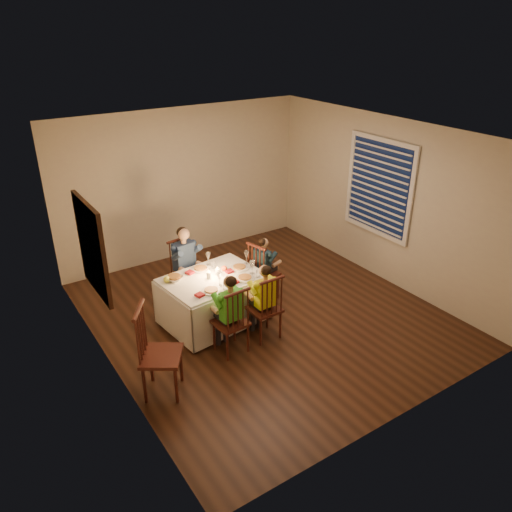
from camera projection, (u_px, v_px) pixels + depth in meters
ground at (265, 314)px, 7.26m from camera, size 5.00×5.00×0.00m
wall_left at (100, 275)px, 5.58m from camera, size 0.02×5.00×2.60m
wall_right at (384, 201)px, 7.81m from camera, size 0.02×5.00×2.60m
wall_back at (183, 184)px, 8.57m from camera, size 4.50×0.02×2.60m
ceiling at (266, 134)px, 6.13m from camera, size 5.00×5.00×0.00m
dining_table at (213, 290)px, 6.88m from camera, size 1.45×1.12×0.67m
chair_adult at (188, 299)px, 7.64m from camera, size 0.44×0.42×0.95m
chair_near_left at (231, 350)px, 6.47m from camera, size 0.42×0.40×0.95m
chair_near_right at (264, 336)px, 6.76m from camera, size 0.39×0.38×0.95m
chair_end at (263, 298)px, 7.66m from camera, size 0.46×0.47×0.95m
chair_extra at (165, 391)px, 5.77m from camera, size 0.62×0.63×1.12m
adult at (188, 299)px, 7.64m from camera, size 0.46×0.43×1.17m
child_green at (231, 350)px, 6.47m from camera, size 0.39×0.36×1.10m
child_yellow at (264, 336)px, 6.76m from camera, size 0.36×0.33×1.08m
child_teal at (263, 298)px, 7.66m from camera, size 0.36×0.38×1.01m
setting_adult at (201, 269)px, 6.99m from camera, size 0.29×0.29×0.02m
setting_green at (211, 291)px, 6.44m from camera, size 0.29×0.29×0.02m
setting_yellow at (245, 278)px, 6.75m from camera, size 0.29×0.29×0.02m
setting_teal at (239, 268)px, 7.03m from camera, size 0.29×0.29×0.02m
candle_left at (209, 275)px, 6.73m from camera, size 0.06×0.06×0.10m
candle_right at (218, 272)px, 6.82m from camera, size 0.06×0.06×0.10m
squash at (167, 279)px, 6.65m from camera, size 0.09×0.09×0.09m
orange_fruit at (224, 268)px, 6.94m from camera, size 0.08×0.08×0.08m
serving_bowl at (174, 278)px, 6.70m from camera, size 0.30×0.30×0.06m
wall_mirror at (92, 249)px, 5.73m from camera, size 0.06×0.95×1.15m
window_blinds at (378, 187)px, 7.78m from camera, size 0.07×1.34×1.54m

